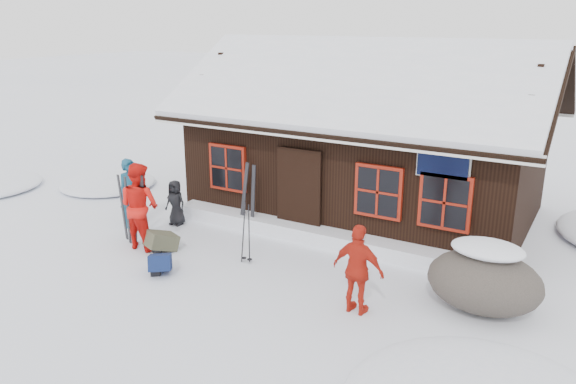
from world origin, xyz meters
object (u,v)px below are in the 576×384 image
at_px(skier_orange_right, 358,270).
at_px(skier_teal, 131,193).
at_px(backpack_blue, 160,266).
at_px(boulder, 484,280).
at_px(ski_poles, 246,234).
at_px(skier_crouched, 176,203).
at_px(backpack_olive, 162,244).
at_px(skier_orange_left, 140,206).
at_px(ski_pair_left, 140,211).

bearing_deg(skier_orange_right, skier_teal, -6.11).
bearing_deg(backpack_blue, boulder, -22.29).
bearing_deg(ski_poles, backpack_blue, -132.46).
distance_m(skier_orange_right, skier_crouched, 5.82).
height_order(skier_teal, backpack_olive, skier_teal).
relative_size(skier_teal, backpack_olive, 2.70).
height_order(skier_teal, skier_orange_left, skier_orange_left).
distance_m(ski_pair_left, backpack_blue, 1.68).
xyz_separation_m(skier_teal, skier_orange_left, (1.12, -0.85, 0.12)).
bearing_deg(ski_pair_left, skier_teal, 152.51).
relative_size(skier_orange_right, backpack_olive, 2.55).
height_order(skier_crouched, ski_pair_left, ski_pair_left).
bearing_deg(backpack_olive, skier_orange_right, 18.21).
distance_m(skier_crouched, ski_poles, 2.93).
bearing_deg(boulder, skier_orange_left, -172.93).
bearing_deg(skier_crouched, skier_teal, -144.53).
height_order(ski_pair_left, backpack_olive, ski_pair_left).
xyz_separation_m(ski_poles, backpack_blue, (-1.18, -1.29, -0.47)).
bearing_deg(backpack_olive, skier_crouched, 142.02).
height_order(skier_orange_right, backpack_blue, skier_orange_right).
bearing_deg(ski_pair_left, boulder, 17.04).
distance_m(boulder, backpack_olive, 6.60).
bearing_deg(ski_poles, skier_orange_left, -169.16).
height_order(skier_orange_right, boulder, skier_orange_right).
bearing_deg(skier_orange_left, boulder, -171.84).
bearing_deg(backpack_olive, skier_orange_left, -156.81).
distance_m(ski_pair_left, backpack_olive, 0.87).
distance_m(skier_orange_right, ski_poles, 2.90).
relative_size(ski_poles, backpack_olive, 2.14).
relative_size(skier_teal, ski_poles, 1.26).
relative_size(skier_orange_left, backpack_blue, 3.39).
height_order(skier_teal, skier_orange_right, skier_teal).
height_order(ski_poles, backpack_blue, ski_poles).
bearing_deg(ski_poles, boulder, 5.05).
xyz_separation_m(skier_orange_right, skier_crouched, (-5.55, 1.75, -0.24)).
height_order(skier_teal, backpack_blue, skier_teal).
bearing_deg(skier_teal, backpack_olive, -97.95).
bearing_deg(skier_orange_left, backpack_blue, 148.45).
height_order(boulder, ski_pair_left, ski_pair_left).
xyz_separation_m(skier_crouched, backpack_blue, (1.58, -2.29, -0.40)).
xyz_separation_m(skier_teal, ski_pair_left, (1.09, -0.84, -0.02)).
height_order(ski_poles, backpack_olive, ski_poles).
height_order(boulder, backpack_olive, boulder).
xyz_separation_m(skier_orange_right, boulder, (1.83, 1.16, -0.22)).
distance_m(skier_teal, backpack_olive, 1.98).
xyz_separation_m(skier_teal, ski_poles, (3.58, -0.38, -0.21)).
bearing_deg(ski_poles, backpack_olive, -166.53).
bearing_deg(skier_teal, skier_orange_left, -108.50).
height_order(skier_orange_left, backpack_blue, skier_orange_left).
bearing_deg(skier_teal, backpack_blue, -106.12).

